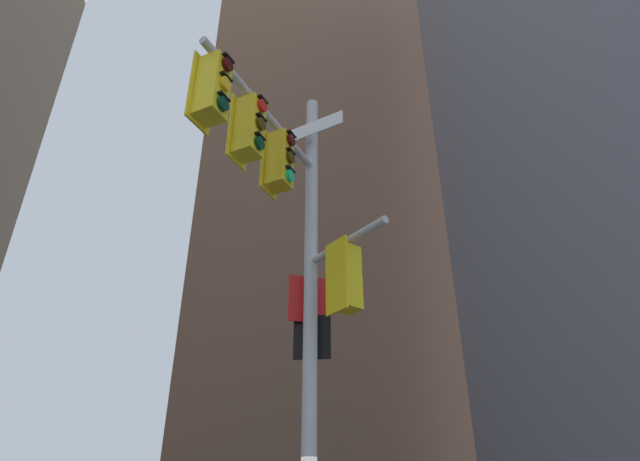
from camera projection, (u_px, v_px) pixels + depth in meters
The scene contains 2 objects.
building_mid_block at pixel (318, 176), 40.00m from camera, with size 15.20×15.20×49.16m, color brown.
signal_pole_assembly at pixel (291, 240), 8.05m from camera, with size 2.85×3.10×8.97m.
Camera 1 is at (-0.74, -7.93, 1.72)m, focal length 29.74 mm.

